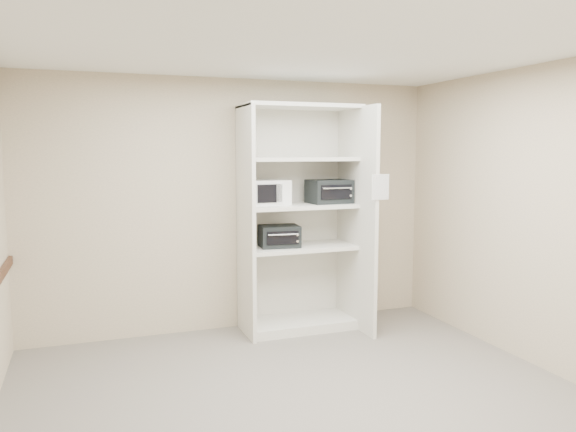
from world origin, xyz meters
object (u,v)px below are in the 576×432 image
object	(u,v)px
shelving_unit	(303,226)
microwave	(267,192)
toaster_oven_upper	(329,191)
toaster_oven_lower	(279,236)

from	to	relation	value
shelving_unit	microwave	bearing A→B (deg)	172.39
shelving_unit	toaster_oven_upper	bearing A→B (deg)	-3.89
microwave	toaster_oven_upper	world-z (taller)	microwave
microwave	toaster_oven_lower	bearing A→B (deg)	-28.25
shelving_unit	toaster_oven_lower	bearing A→B (deg)	-178.65
microwave	toaster_oven_lower	world-z (taller)	microwave
shelving_unit	toaster_oven_lower	xyz separation A→B (m)	(-0.28, -0.01, -0.10)
toaster_oven_lower	microwave	bearing A→B (deg)	159.77
microwave	toaster_oven_upper	distance (m)	0.69
toaster_oven_upper	toaster_oven_lower	world-z (taller)	toaster_oven_upper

